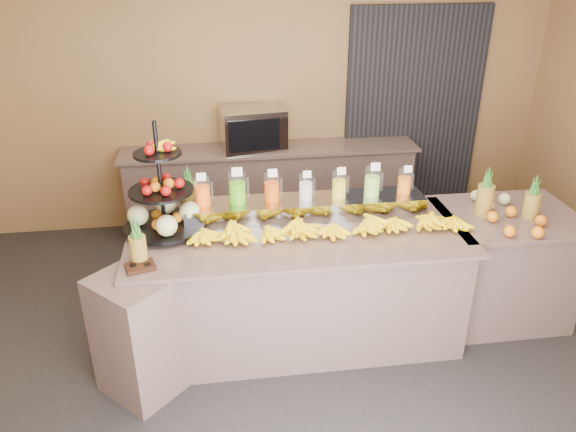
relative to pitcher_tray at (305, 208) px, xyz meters
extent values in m
plane|color=black|center=(-0.10, -0.58, -1.01)|extent=(6.00, 6.00, 0.00)
cube|color=olive|center=(-0.10, 1.93, 0.39)|extent=(6.00, 0.02, 2.80)
cube|color=black|center=(1.50, 1.88, 0.19)|extent=(1.50, 0.06, 2.20)
cube|color=gray|center=(-0.10, -0.28, -0.56)|extent=(2.40, 0.90, 0.90)
cube|color=gray|center=(-0.10, -0.28, -0.09)|extent=(2.50, 1.00, 0.03)
cube|color=gray|center=(-1.25, -0.68, -0.56)|extent=(0.71, 0.71, 0.90)
cube|color=gray|center=(1.60, -0.18, -0.56)|extent=(1.00, 0.80, 0.90)
cube|color=gray|center=(1.60, -0.18, -0.09)|extent=(1.08, 0.88, 0.03)
cube|color=gray|center=(-0.10, 1.67, -0.56)|extent=(3.00, 0.50, 0.90)
cube|color=gray|center=(-0.10, 1.67, -0.09)|extent=(3.10, 0.55, 0.03)
cube|color=gray|center=(0.00, 0.00, 0.00)|extent=(1.85, 0.30, 0.15)
cylinder|color=silver|center=(-0.78, 0.00, 0.18)|extent=(0.12, 0.12, 0.22)
cylinder|color=#FF5508|center=(-0.78, 0.00, 0.15)|extent=(0.11, 0.11, 0.15)
cylinder|color=gray|center=(-0.79, 0.01, 0.23)|extent=(0.01, 0.01, 0.26)
cube|color=white|center=(-0.78, -0.05, 0.32)|extent=(0.07, 0.02, 0.06)
cylinder|color=silver|center=(-0.52, 0.00, 0.20)|extent=(0.13, 0.13, 0.24)
cylinder|color=#46A20A|center=(-0.52, 0.00, 0.16)|extent=(0.12, 0.12, 0.17)
cylinder|color=gray|center=(-0.54, 0.01, 0.25)|extent=(0.01, 0.01, 0.29)
cube|color=white|center=(-0.52, -0.06, 0.35)|extent=(0.08, 0.02, 0.07)
cylinder|color=silver|center=(-0.26, 0.00, 0.18)|extent=(0.12, 0.12, 0.22)
cylinder|color=#E04800|center=(-0.26, 0.00, 0.15)|extent=(0.11, 0.11, 0.15)
cylinder|color=gray|center=(-0.27, 0.01, 0.23)|extent=(0.01, 0.01, 0.26)
cube|color=white|center=(-0.26, -0.05, 0.32)|extent=(0.07, 0.02, 0.06)
cylinder|color=silver|center=(0.00, 0.00, 0.17)|extent=(0.11, 0.11, 0.20)
cylinder|color=silver|center=(0.00, 0.00, 0.14)|extent=(0.10, 0.10, 0.13)
cylinder|color=gray|center=(-0.01, 0.01, 0.22)|extent=(0.01, 0.01, 0.23)
cube|color=white|center=(0.00, -0.05, 0.30)|extent=(0.06, 0.02, 0.05)
cylinder|color=silver|center=(0.26, 0.00, 0.18)|extent=(0.11, 0.11, 0.21)
cylinder|color=gold|center=(0.26, 0.00, 0.15)|extent=(0.11, 0.11, 0.14)
cylinder|color=gray|center=(0.25, 0.01, 0.23)|extent=(0.01, 0.01, 0.25)
cube|color=white|center=(0.26, -0.05, 0.31)|extent=(0.07, 0.02, 0.06)
cylinder|color=silver|center=(0.52, 0.00, 0.19)|extent=(0.12, 0.12, 0.23)
cylinder|color=#90CF4F|center=(0.52, 0.00, 0.15)|extent=(0.12, 0.12, 0.15)
cylinder|color=gray|center=(0.50, 0.01, 0.24)|extent=(0.01, 0.01, 0.27)
cube|color=white|center=(0.52, -0.06, 0.33)|extent=(0.07, 0.02, 0.06)
cylinder|color=silver|center=(0.78, 0.00, 0.17)|extent=(0.11, 0.11, 0.20)
cylinder|color=#DA620D|center=(0.78, 0.00, 0.14)|extent=(0.10, 0.10, 0.13)
cylinder|color=gray|center=(0.77, 0.01, 0.22)|extent=(0.01, 0.01, 0.23)
cube|color=white|center=(0.78, -0.05, 0.30)|extent=(0.06, 0.02, 0.05)
ellipsoid|color=yellow|center=(-0.78, -0.29, -0.02)|extent=(0.26, 0.19, 0.11)
ellipsoid|color=yellow|center=(-0.55, -0.29, -0.02)|extent=(0.26, 0.19, 0.11)
ellipsoid|color=yellow|center=(-0.31, -0.29, -0.02)|extent=(0.26, 0.19, 0.11)
ellipsoid|color=yellow|center=(-0.08, -0.29, -0.02)|extent=(0.26, 0.19, 0.11)
ellipsoid|color=yellow|center=(0.16, -0.29, -0.02)|extent=(0.26, 0.19, 0.11)
ellipsoid|color=yellow|center=(0.39, -0.29, -0.02)|extent=(0.26, 0.19, 0.11)
ellipsoid|color=yellow|center=(0.63, -0.29, -0.02)|extent=(0.26, 0.19, 0.11)
ellipsoid|color=yellow|center=(0.86, -0.29, -0.02)|extent=(0.26, 0.19, 0.11)
ellipsoid|color=yellow|center=(1.10, -0.29, -0.02)|extent=(0.26, 0.19, 0.11)
ellipsoid|color=yellow|center=(-0.59, -0.29, 0.05)|extent=(0.21, 0.17, 0.10)
ellipsoid|color=yellow|center=(-0.09, -0.29, 0.05)|extent=(0.21, 0.17, 0.10)
ellipsoid|color=yellow|center=(0.41, -0.29, 0.05)|extent=(0.21, 0.17, 0.10)
ellipsoid|color=yellow|center=(0.91, -0.29, 0.05)|extent=(0.21, 0.17, 0.10)
cylinder|color=black|center=(-1.07, -0.10, 0.34)|extent=(0.04, 0.04, 0.84)
cylinder|color=black|center=(-1.07, -0.10, -0.03)|extent=(0.74, 0.74, 0.02)
cylinder|color=black|center=(-1.07, -0.10, 0.25)|extent=(0.58, 0.58, 0.02)
cylinder|color=black|center=(-1.07, -0.10, 0.53)|extent=(0.42, 0.42, 0.02)
sphere|color=beige|center=(-0.88, -0.10, 0.06)|extent=(0.16, 0.16, 0.16)
sphere|color=maroon|center=(-0.94, -0.10, 0.30)|extent=(0.07, 0.07, 0.07)
sphere|color=orange|center=(-1.16, -0.10, 0.02)|extent=(0.08, 0.08, 0.08)
cube|color=black|center=(-1.20, -0.62, -0.06)|extent=(0.22, 0.19, 0.03)
cylinder|color=brown|center=(-1.21, -0.53, 0.02)|extent=(0.11, 0.11, 0.19)
cone|color=#1F4E1A|center=(-1.21, -0.53, 0.20)|extent=(0.06, 0.06, 0.16)
cylinder|color=brown|center=(-0.89, 0.15, 0.06)|extent=(0.14, 0.14, 0.26)
cone|color=#1F4E1A|center=(-0.89, 0.15, 0.27)|extent=(0.07, 0.07, 0.16)
cylinder|color=brown|center=(1.39, -0.15, 0.05)|extent=(0.13, 0.13, 0.25)
cylinder|color=brown|center=(1.72, -0.25, 0.03)|extent=(0.12, 0.12, 0.20)
ellipsoid|color=orange|center=(1.54, -0.41, -0.03)|extent=(0.37, 0.25, 0.09)
cube|color=gray|center=(-0.27, 1.67, 0.14)|extent=(0.69, 0.52, 0.43)
camera|label=1|loc=(-0.68, -3.88, 1.85)|focal=35.00mm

